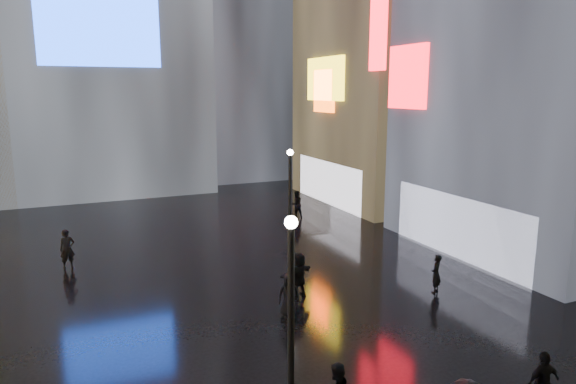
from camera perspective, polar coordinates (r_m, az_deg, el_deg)
ground at (r=23.55m, az=-7.97°, el=-8.48°), size 140.00×140.00×0.00m
building_right_far at (r=38.73m, az=11.65°, el=20.05°), size 10.28×12.00×28.00m
lamp_near at (r=12.02m, az=0.33°, el=-13.15°), size 0.30×0.30×5.20m
lamp_far at (r=24.37m, az=0.24°, el=-0.51°), size 0.30×0.30×5.20m
pedestrian_3 at (r=14.96m, az=26.48°, el=-18.37°), size 0.97×0.47×1.61m
pedestrian_4 at (r=18.52m, az=0.07°, el=-11.38°), size 0.84×0.61×1.57m
pedestrian_5 at (r=20.09m, az=1.20°, el=-9.18°), size 1.73×1.15×1.79m
pedestrian_6 at (r=25.21m, az=-23.32°, el=-5.85°), size 0.73×0.56×1.79m
pedestrian_7 at (r=32.22m, az=0.92°, el=-1.38°), size 0.85×0.66×1.73m
umbrella_2 at (r=18.09m, az=0.07°, el=-7.88°), size 1.25×1.26×0.82m
pedestrian_8 at (r=21.36m, az=16.12°, el=-8.72°), size 0.68×0.62×1.55m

